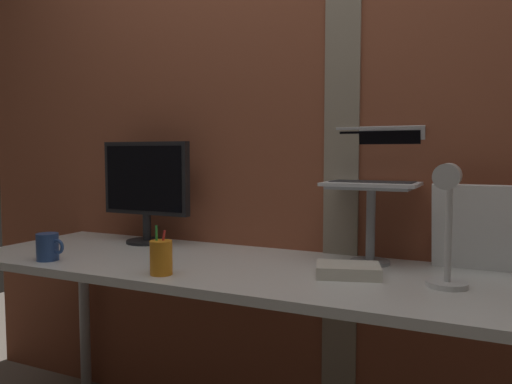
% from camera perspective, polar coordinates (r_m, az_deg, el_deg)
% --- Properties ---
extents(brick_wall_back, '(3.52, 0.16, 2.44)m').
position_cam_1_polar(brick_wall_back, '(2.06, 6.10, 6.02)').
color(brick_wall_back, brown).
rests_on(brick_wall_back, ground_plane).
extents(desk, '(2.15, 0.67, 0.77)m').
position_cam_1_polar(desk, '(1.79, -1.39, -10.53)').
color(desk, white).
rests_on(desk, ground_plane).
extents(monitor, '(0.43, 0.18, 0.44)m').
position_cam_1_polar(monitor, '(2.23, -12.38, 0.92)').
color(monitor, black).
rests_on(monitor, desk).
extents(laptop_stand, '(0.28, 0.22, 0.28)m').
position_cam_1_polar(laptop_stand, '(1.82, 12.90, -2.21)').
color(laptop_stand, gray).
rests_on(laptop_stand, desk).
extents(laptop, '(0.32, 0.28, 0.21)m').
position_cam_1_polar(laptop, '(1.87, 13.43, 2.59)').
color(laptop, white).
rests_on(laptop, laptop_stand).
extents(whiteboard_panel, '(0.34, 0.08, 0.29)m').
position_cam_1_polar(whiteboard_panel, '(1.81, 24.62, -3.81)').
color(whiteboard_panel, white).
rests_on(whiteboard_panel, desk).
extents(desk_lamp, '(0.12, 0.20, 0.36)m').
position_cam_1_polar(desk_lamp, '(1.51, 20.90, -2.18)').
color(desk_lamp, white).
rests_on(desk_lamp, desk).
extents(pen_cup, '(0.07, 0.07, 0.16)m').
position_cam_1_polar(pen_cup, '(1.66, -10.72, -7.30)').
color(pen_cup, orange).
rests_on(pen_cup, desk).
extents(coffee_mug, '(0.12, 0.08, 0.10)m').
position_cam_1_polar(coffee_mug, '(1.99, -22.53, -5.77)').
color(coffee_mug, '#2D4C8C').
rests_on(coffee_mug, desk).
extents(paper_clutter_stack, '(0.23, 0.19, 0.04)m').
position_cam_1_polar(paper_clutter_stack, '(1.64, 10.42, -8.73)').
color(paper_clutter_stack, silver).
rests_on(paper_clutter_stack, desk).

